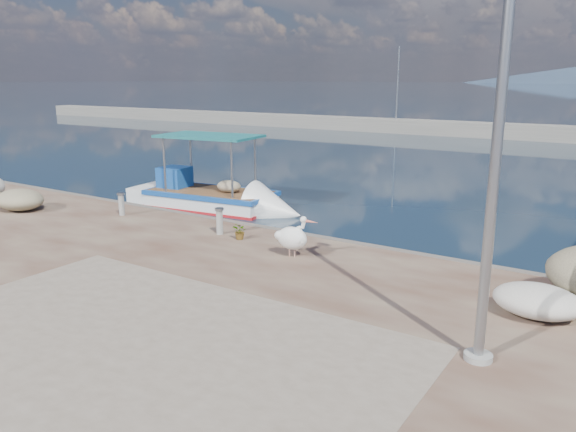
# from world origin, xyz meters

# --- Properties ---
(ground) EXTENTS (1400.00, 1400.00, 0.00)m
(ground) POSITION_xyz_m (0.00, 0.00, 0.00)
(ground) COLOR #162635
(ground) RESTS_ON ground
(quay_patch) EXTENTS (9.00, 7.00, 0.01)m
(quay_patch) POSITION_xyz_m (1.00, -3.00, 0.50)
(quay_patch) COLOR gray
(quay_patch) RESTS_ON quay
(breakwater) EXTENTS (120.00, 2.20, 7.50)m
(breakwater) POSITION_xyz_m (-0.00, 40.00, 0.60)
(breakwater) COLOR gray
(breakwater) RESTS_ON ground
(boat_left) EXTENTS (6.88, 2.97, 3.21)m
(boat_left) POSITION_xyz_m (-6.13, 7.77, 0.25)
(boat_left) COLOR white
(boat_left) RESTS_ON ground
(pelican) EXTENTS (1.10, 0.68, 1.04)m
(pelican) POSITION_xyz_m (0.61, 3.08, 0.99)
(pelican) COLOR tan
(pelican) RESTS_ON quay
(lamp_post) EXTENTS (0.44, 0.96, 7.00)m
(lamp_post) POSITION_xyz_m (5.84, 0.30, 3.80)
(lamp_post) COLOR gray
(lamp_post) RESTS_ON quay
(bollard_near) EXTENTS (0.25, 0.25, 0.76)m
(bollard_near) POSITION_xyz_m (-2.22, 3.68, 0.91)
(bollard_near) COLOR gray
(bollard_near) RESTS_ON quay
(bollard_far) EXTENTS (0.24, 0.24, 0.73)m
(bollard_far) POSITION_xyz_m (-6.30, 3.71, 0.90)
(bollard_far) COLOR gray
(bollard_far) RESTS_ON quay
(potted_plant) EXTENTS (0.47, 0.43, 0.46)m
(potted_plant) POSITION_xyz_m (-1.41, 3.58, 0.73)
(potted_plant) COLOR #33722D
(potted_plant) RESTS_ON quay
(net_pile_b) EXTENTS (1.78, 1.38, 0.69)m
(net_pile_b) POSITION_xyz_m (-9.72, 2.36, 0.85)
(net_pile_b) COLOR tan
(net_pile_b) RESTS_ON quay
(net_pile_d) EXTENTS (1.59, 1.19, 0.60)m
(net_pile_d) POSITION_xyz_m (6.30, 2.54, 0.80)
(net_pile_d) COLOR silver
(net_pile_d) RESTS_ON quay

